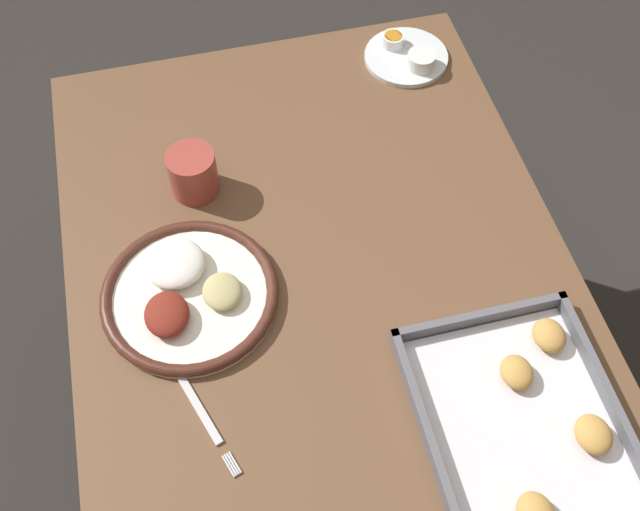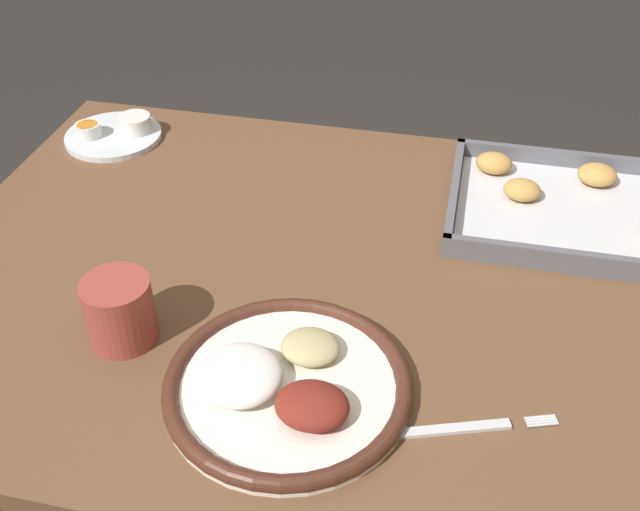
{
  "view_description": "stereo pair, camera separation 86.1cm",
  "coord_description": "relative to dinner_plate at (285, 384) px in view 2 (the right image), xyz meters",
  "views": [
    {
      "loc": [
        0.64,
        -0.16,
        1.76
      ],
      "look_at": [
        0.0,
        0.0,
        0.75
      ],
      "focal_mm": 42.0,
      "sensor_mm": 36.0,
      "label": 1
    },
    {
      "loc": [
        0.17,
        -0.77,
        1.37
      ],
      "look_at": [
        0.0,
        0.0,
        0.75
      ],
      "focal_mm": 42.0,
      "sensor_mm": 36.0,
      "label": 2
    }
  ],
  "objects": [
    {
      "name": "drinking_cup",
      "position": [
        -0.22,
        0.04,
        0.03
      ],
      "size": [
        0.08,
        0.08,
        0.09
      ],
      "color": "#993D33",
      "rests_on": "dining_table"
    },
    {
      "name": "baking_tray",
      "position": [
        0.33,
        0.44,
        -0.0
      ],
      "size": [
        0.35,
        0.28,
        0.04
      ],
      "color": "#595960",
      "rests_on": "dining_table"
    },
    {
      "name": "dinner_plate",
      "position": [
        0.0,
        0.0,
        0.0
      ],
      "size": [
        0.28,
        0.28,
        0.05
      ],
      "color": "white",
      "rests_on": "dining_table"
    },
    {
      "name": "fork",
      "position": [
        0.18,
        -0.02,
        -0.01
      ],
      "size": [
        0.21,
        0.08,
        0.0
      ],
      "rotation": [
        0.0,
        0.0,
        0.33
      ],
      "color": "silver",
      "rests_on": "dining_table"
    },
    {
      "name": "saucer_plate",
      "position": [
        -0.44,
        0.5,
        -0.0
      ],
      "size": [
        0.17,
        0.17,
        0.04
      ],
      "color": "silver",
      "rests_on": "dining_table"
    },
    {
      "name": "dining_table",
      "position": [
        -0.01,
        0.22,
        -0.13
      ],
      "size": [
        1.08,
        0.82,
        0.72
      ],
      "color": "brown",
      "rests_on": "ground_plane"
    }
  ]
}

